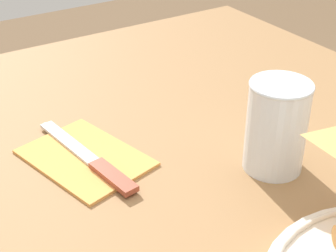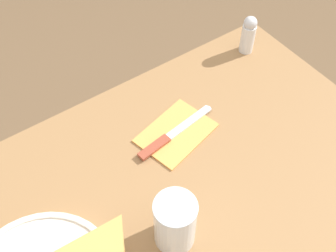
% 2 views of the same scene
% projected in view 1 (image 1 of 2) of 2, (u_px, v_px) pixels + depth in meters
% --- Properties ---
extents(milk_glass, '(0.07, 0.07, 0.11)m').
position_uv_depth(milk_glass, '(276.00, 128.00, 0.60)').
color(milk_glass, white).
rests_on(milk_glass, dining_table).
extents(napkin_folded, '(0.18, 0.15, 0.00)m').
position_uv_depth(napkin_folded, '(85.00, 158.00, 0.65)').
color(napkin_folded, '#E59E4C').
rests_on(napkin_folded, dining_table).
extents(butter_knife, '(0.20, 0.05, 0.01)m').
position_uv_depth(butter_knife, '(89.00, 158.00, 0.64)').
color(butter_knife, '#99422D').
rests_on(butter_knife, napkin_folded).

